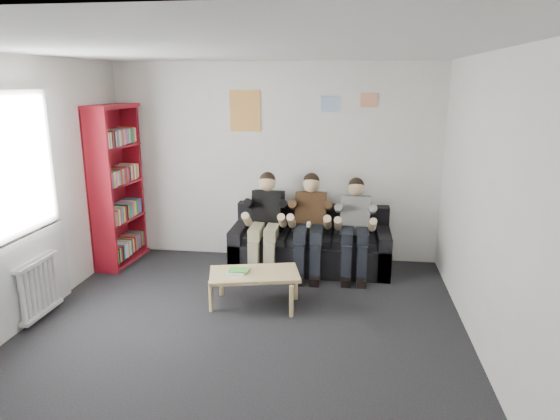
# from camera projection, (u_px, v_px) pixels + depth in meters

# --- Properties ---
(room_shell) EXTENTS (5.00, 5.00, 5.00)m
(room_shell) POSITION_uv_depth(u_px,v_px,m) (233.00, 206.00, 4.48)
(room_shell) COLOR black
(room_shell) RESTS_ON ground
(sofa) EXTENTS (2.07, 0.85, 0.80)m
(sofa) POSITION_uv_depth(u_px,v_px,m) (310.00, 246.00, 6.70)
(sofa) COLOR black
(sofa) RESTS_ON ground
(bookshelf) EXTENTS (0.32, 0.97, 2.15)m
(bookshelf) POSITION_uv_depth(u_px,v_px,m) (118.00, 186.00, 6.71)
(bookshelf) COLOR maroon
(bookshelf) RESTS_ON ground
(coffee_table) EXTENTS (0.98, 0.54, 0.39)m
(coffee_table) POSITION_uv_depth(u_px,v_px,m) (254.00, 276.00, 5.52)
(coffee_table) COLOR #D5B47B
(coffee_table) RESTS_ON ground
(game_cases) EXTENTS (0.24, 0.19, 0.03)m
(game_cases) POSITION_uv_depth(u_px,v_px,m) (237.00, 271.00, 5.49)
(game_cases) COLOR white
(game_cases) RESTS_ON coffee_table
(person_left) EXTENTS (0.40, 0.86, 1.29)m
(person_left) POSITION_uv_depth(u_px,v_px,m) (266.00, 224.00, 6.50)
(person_left) COLOR black
(person_left) RESTS_ON sofa
(person_middle) EXTENTS (0.40, 0.86, 1.29)m
(person_middle) POSITION_uv_depth(u_px,v_px,m) (310.00, 225.00, 6.42)
(person_middle) COLOR #52361B
(person_middle) RESTS_ON sofa
(person_right) EXTENTS (0.38, 0.81, 1.25)m
(person_right) POSITION_uv_depth(u_px,v_px,m) (355.00, 228.00, 6.35)
(person_right) COLOR white
(person_right) RESTS_ON sofa
(radiator) EXTENTS (0.10, 0.64, 0.60)m
(radiator) POSITION_uv_depth(u_px,v_px,m) (39.00, 287.00, 5.21)
(radiator) COLOR white
(radiator) RESTS_ON ground
(window) EXTENTS (0.05, 1.30, 2.36)m
(window) POSITION_uv_depth(u_px,v_px,m) (24.00, 225.00, 5.05)
(window) COLOR white
(window) RESTS_ON room_shell
(poster_large) EXTENTS (0.42, 0.01, 0.55)m
(poster_large) POSITION_uv_depth(u_px,v_px,m) (245.00, 111.00, 6.75)
(poster_large) COLOR gold
(poster_large) RESTS_ON room_shell
(poster_blue) EXTENTS (0.25, 0.01, 0.20)m
(poster_blue) POSITION_uv_depth(u_px,v_px,m) (331.00, 104.00, 6.57)
(poster_blue) COLOR #397DC4
(poster_blue) RESTS_ON room_shell
(poster_pink) EXTENTS (0.22, 0.01, 0.18)m
(poster_pink) POSITION_uv_depth(u_px,v_px,m) (369.00, 100.00, 6.49)
(poster_pink) COLOR #B3387C
(poster_pink) RESTS_ON room_shell
(poster_sign) EXTENTS (0.20, 0.01, 0.14)m
(poster_sign) POSITION_uv_depth(u_px,v_px,m) (202.00, 96.00, 6.78)
(poster_sign) COLOR white
(poster_sign) RESTS_ON room_shell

